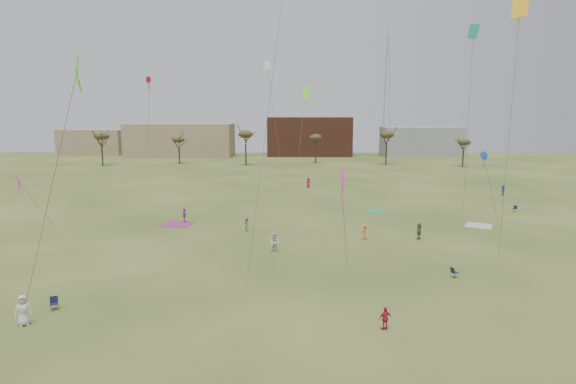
{
  "coord_description": "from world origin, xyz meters",
  "views": [
    {
      "loc": [
        0.75,
        -33.63,
        12.92
      ],
      "look_at": [
        0.0,
        12.0,
        5.5
      ],
      "focal_mm": 29.9,
      "sensor_mm": 36.0,
      "label": 1
    }
  ],
  "objects_px": {
    "spectator_fore_a": "(385,318)",
    "camp_chair_center": "(454,274)",
    "flyer_near_left": "(23,310)",
    "camp_chair_right": "(514,210)",
    "camp_chair_left": "(54,306)",
    "radio_tower": "(386,95)"
  },
  "relations": [
    {
      "from": "spectator_fore_a",
      "to": "camp_chair_center",
      "type": "xyz_separation_m",
      "value": [
        7.28,
        9.54,
        -0.47
      ]
    },
    {
      "from": "camp_chair_left",
      "to": "camp_chair_right",
      "type": "relative_size",
      "value": 1.0
    },
    {
      "from": "camp_chair_left",
      "to": "camp_chair_right",
      "type": "xyz_separation_m",
      "value": [
        45.39,
        33.2,
        0.0
      ]
    },
    {
      "from": "flyer_near_left",
      "to": "spectator_fore_a",
      "type": "relative_size",
      "value": 1.33
    },
    {
      "from": "camp_chair_left",
      "to": "camp_chair_center",
      "type": "xyz_separation_m",
      "value": [
        28.86,
        6.86,
        0.0
      ]
    },
    {
      "from": "flyer_near_left",
      "to": "camp_chair_right",
      "type": "xyz_separation_m",
      "value": [
        46.06,
        35.6,
        -0.71
      ]
    },
    {
      "from": "flyer_near_left",
      "to": "camp_chair_center",
      "type": "distance_m",
      "value": 30.95
    },
    {
      "from": "camp_chair_left",
      "to": "flyer_near_left",
      "type": "bearing_deg",
      "value": -129.93
    },
    {
      "from": "camp_chair_right",
      "to": "radio_tower",
      "type": "xyz_separation_m",
      "value": [
        0.0,
        95.32,
        18.95
      ]
    },
    {
      "from": "flyer_near_left",
      "to": "camp_chair_left",
      "type": "relative_size",
      "value": 2.23
    },
    {
      "from": "spectator_fore_a",
      "to": "camp_chair_right",
      "type": "bearing_deg",
      "value": -140.82
    },
    {
      "from": "spectator_fore_a",
      "to": "camp_chair_center",
      "type": "bearing_deg",
      "value": -144.6
    },
    {
      "from": "flyer_near_left",
      "to": "camp_chair_left",
      "type": "height_order",
      "value": "flyer_near_left"
    },
    {
      "from": "radio_tower",
      "to": "spectator_fore_a",
      "type": "bearing_deg",
      "value": -100.29
    },
    {
      "from": "flyer_near_left",
      "to": "camp_chair_right",
      "type": "relative_size",
      "value": 2.23
    },
    {
      "from": "flyer_near_left",
      "to": "spectator_fore_a",
      "type": "bearing_deg",
      "value": -31.2
    },
    {
      "from": "camp_chair_left",
      "to": "camp_chair_right",
      "type": "distance_m",
      "value": 56.24
    },
    {
      "from": "camp_chair_center",
      "to": "radio_tower",
      "type": "height_order",
      "value": "radio_tower"
    },
    {
      "from": "camp_chair_center",
      "to": "radio_tower",
      "type": "bearing_deg",
      "value": -27.88
    },
    {
      "from": "spectator_fore_a",
      "to": "radio_tower",
      "type": "bearing_deg",
      "value": -117.54
    },
    {
      "from": "radio_tower",
      "to": "camp_chair_right",
      "type": "bearing_deg",
      "value": -90.0
    },
    {
      "from": "flyer_near_left",
      "to": "camp_chair_left",
      "type": "bearing_deg",
      "value": 43.97
    }
  ]
}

